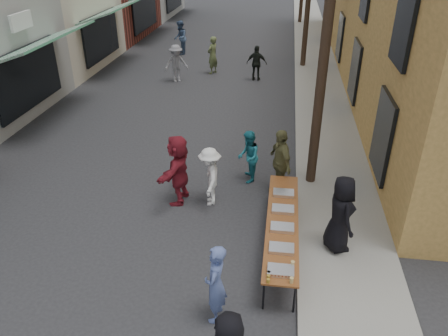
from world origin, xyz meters
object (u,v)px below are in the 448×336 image
(serving_table, at_px, (282,222))
(server, at_px, (340,214))
(utility_pole_near, at_px, (328,20))
(catering_tray_sausage, at_px, (281,271))
(guest_front_c, at_px, (248,157))

(serving_table, distance_m, server, 1.26)
(utility_pole_near, distance_m, serving_table, 4.91)
(serving_table, relative_size, catering_tray_sausage, 8.00)
(serving_table, bearing_deg, catering_tray_sausage, -90.00)
(serving_table, distance_m, guest_front_c, 3.12)
(guest_front_c, xyz_separation_m, server, (2.25, -2.86, 0.24))
(catering_tray_sausage, bearing_deg, utility_pole_near, 80.66)
(catering_tray_sausage, relative_size, server, 0.28)
(guest_front_c, bearing_deg, catering_tray_sausage, 6.45)
(utility_pole_near, xyz_separation_m, catering_tray_sausage, (-0.77, -4.67, -3.71))
(utility_pole_near, bearing_deg, catering_tray_sausage, -99.34)
(catering_tray_sausage, height_order, guest_front_c, guest_front_c)
(utility_pole_near, xyz_separation_m, serving_table, (-0.77, -3.02, -3.79))
(serving_table, relative_size, guest_front_c, 2.62)
(catering_tray_sausage, bearing_deg, serving_table, 90.00)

